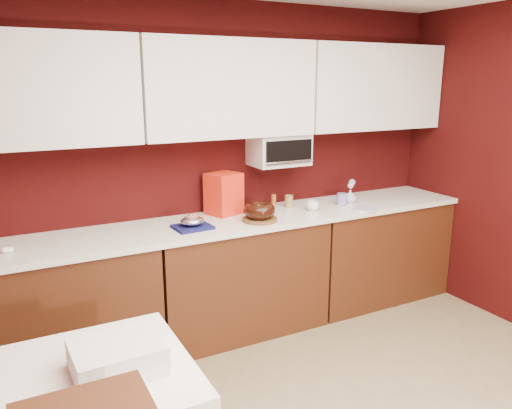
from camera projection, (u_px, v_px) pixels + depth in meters
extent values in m
cube|color=#320806|center=(220.00, 167.00, 3.93)|extent=(4.00, 0.02, 2.50)
cube|color=#45200D|center=(54.00, 313.00, 3.26)|extent=(1.31, 0.58, 0.86)
cube|color=#45200D|center=(238.00, 277.00, 3.86)|extent=(1.31, 0.58, 0.86)
cube|color=#45200D|center=(372.00, 251.00, 4.46)|extent=(1.31, 0.58, 0.86)
cube|color=white|center=(237.00, 221.00, 3.75)|extent=(4.00, 0.62, 0.04)
cube|color=white|center=(28.00, 91.00, 3.04)|extent=(1.31, 0.33, 0.70)
cube|color=white|center=(228.00, 89.00, 3.64)|extent=(1.31, 0.33, 0.70)
cube|color=white|center=(370.00, 88.00, 4.24)|extent=(1.31, 0.33, 0.70)
cube|color=white|center=(279.00, 149.00, 3.97)|extent=(0.45, 0.30, 0.25)
cube|color=black|center=(289.00, 152.00, 3.84)|extent=(0.40, 0.02, 0.18)
cylinder|color=silver|center=(290.00, 162.00, 3.84)|extent=(0.42, 0.02, 0.02)
cylinder|color=brown|center=(260.00, 219.00, 3.68)|extent=(0.27, 0.27, 0.02)
torus|color=black|center=(260.00, 211.00, 3.66)|extent=(0.25, 0.25, 0.09)
cube|color=#121446|center=(193.00, 227.00, 3.50)|extent=(0.27, 0.23, 0.02)
ellipsoid|color=silver|center=(192.00, 221.00, 3.49)|extent=(0.18, 0.15, 0.06)
ellipsoid|color=#A05949|center=(192.00, 217.00, 3.48)|extent=(0.10, 0.09, 0.06)
cube|color=red|center=(224.00, 194.00, 3.85)|extent=(0.29, 0.28, 0.32)
cylinder|color=black|center=(254.00, 209.00, 3.95)|extent=(0.28, 0.28, 0.04)
imported|color=white|center=(313.00, 205.00, 3.97)|extent=(0.12, 0.12, 0.09)
cylinder|color=navy|center=(342.00, 199.00, 4.15)|extent=(0.11, 0.11, 0.10)
imported|color=silver|center=(350.00, 196.00, 4.22)|extent=(0.10, 0.10, 0.13)
sphere|color=pink|center=(351.00, 186.00, 4.19)|extent=(0.05, 0.05, 0.05)
sphere|color=#7D97C8|center=(352.00, 182.00, 4.22)|extent=(0.06, 0.06, 0.06)
cylinder|color=silver|center=(365.00, 208.00, 4.02)|extent=(0.28, 0.28, 0.01)
cylinder|color=brown|center=(274.00, 201.00, 4.06)|extent=(0.04, 0.04, 0.11)
cylinder|color=olive|center=(289.00, 201.00, 4.08)|extent=(0.08, 0.08, 0.10)
ellipsoid|color=white|center=(5.00, 250.00, 3.00)|extent=(0.05, 0.04, 0.04)
ellipsoid|color=white|center=(10.00, 250.00, 3.00)|extent=(0.06, 0.05, 0.04)
cube|color=white|center=(117.00, 357.00, 2.04)|extent=(0.37, 0.31, 0.13)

